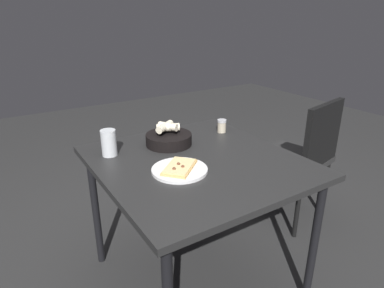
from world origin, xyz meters
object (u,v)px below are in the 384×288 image
Objects in this scene: pizza_plate at (180,169)px; chair_near at (302,153)px; bread_basket at (168,138)px; pepper_shaker at (222,127)px; beer_glass at (109,144)px; dining_table at (197,172)px.

chair_near is at bearing -170.33° from pizza_plate.
bread_basket is 0.36m from pepper_shaker.
pizza_plate is at bearing 120.19° from beer_glass.
pizza_plate is 1.92× the size of beer_glass.
beer_glass is at bearing -39.29° from dining_table.
pizza_plate is at bearing 9.67° from chair_near.
pepper_shaker reaches higher than pizza_plate.
pizza_plate is 1.10m from chair_near.
dining_table is at bearing 95.09° from bread_basket.
chair_near is (-0.92, -0.11, -0.15)m from dining_table.
pizza_plate is at bearing 26.57° from dining_table.
pepper_shaker is (-0.48, -0.32, 0.02)m from pizza_plate.
dining_table is 0.17m from pizza_plate.
pepper_shaker reaches higher than dining_table.
dining_table is 0.45m from beer_glass.
pepper_shaker is at bearing 178.04° from beer_glass.
bread_basket is 3.20× the size of pepper_shaker.
bread_basket reaches higher than pizza_plate.
dining_table is 4.00× the size of bread_basket.
pepper_shaker is (-0.68, 0.02, -0.02)m from beer_glass.
dining_table is 3.89× the size of pizza_plate.
beer_glass is at bearing -5.64° from bread_basket.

